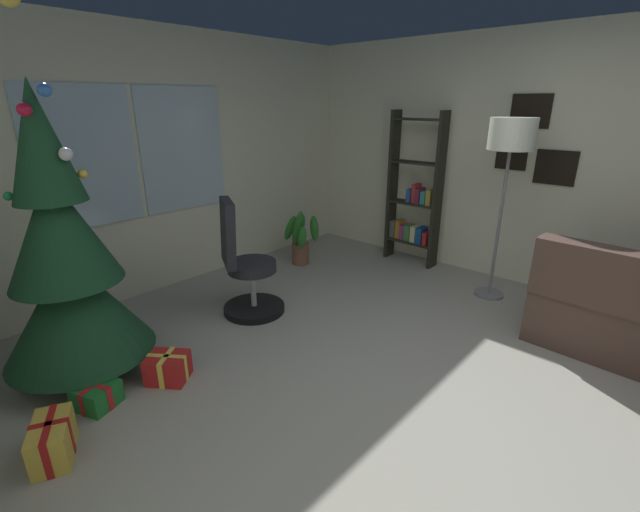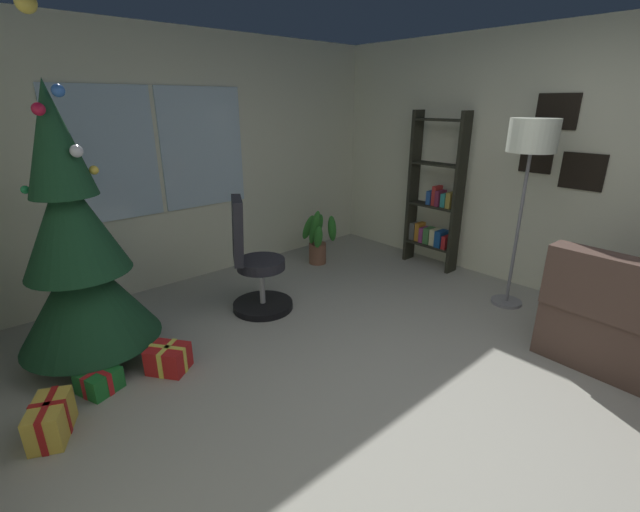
{
  "view_description": "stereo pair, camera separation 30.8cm",
  "coord_description": "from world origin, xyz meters",
  "px_view_note": "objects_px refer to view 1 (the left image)",
  "views": [
    {
      "loc": [
        -2.23,
        -0.93,
        1.84
      ],
      "look_at": [
        -0.07,
        1.03,
        0.79
      ],
      "focal_mm": 24.04,
      "sensor_mm": 36.0,
      "label": 1
    },
    {
      "loc": [
        -2.02,
        -1.14,
        1.84
      ],
      "look_at": [
        -0.07,
        1.03,
        0.79
      ],
      "focal_mm": 24.04,
      "sensor_mm": 36.0,
      "label": 2
    }
  ],
  "objects_px": {
    "floor_lamp": "(511,145)",
    "gift_box_red": "(168,368)",
    "gift_box_gold": "(53,440)",
    "bookshelf": "(414,200)",
    "gift_box_green": "(97,395)",
    "office_chair": "(245,271)",
    "holiday_tree": "(66,265)",
    "potted_plant": "(301,239)"
  },
  "relations": [
    {
      "from": "gift_box_gold",
      "to": "potted_plant",
      "type": "bearing_deg",
      "value": 20.08
    },
    {
      "from": "potted_plant",
      "to": "holiday_tree",
      "type": "bearing_deg",
      "value": -171.26
    },
    {
      "from": "bookshelf",
      "to": "office_chair",
      "type": "bearing_deg",
      "value": 169.8
    },
    {
      "from": "gift_box_gold",
      "to": "floor_lamp",
      "type": "xyz_separation_m",
      "value": [
        3.68,
        -0.94,
        1.37
      ]
    },
    {
      "from": "gift_box_green",
      "to": "office_chair",
      "type": "relative_size",
      "value": 0.27
    },
    {
      "from": "floor_lamp",
      "to": "potted_plant",
      "type": "relative_size",
      "value": 2.49
    },
    {
      "from": "floor_lamp",
      "to": "potted_plant",
      "type": "bearing_deg",
      "value": 106.88
    },
    {
      "from": "holiday_tree",
      "to": "office_chair",
      "type": "relative_size",
      "value": 2.29
    },
    {
      "from": "holiday_tree",
      "to": "gift_box_gold",
      "type": "relative_size",
      "value": 6.53
    },
    {
      "from": "gift_box_red",
      "to": "office_chair",
      "type": "xyz_separation_m",
      "value": [
        1.02,
        0.39,
        0.32
      ]
    },
    {
      "from": "gift_box_red",
      "to": "potted_plant",
      "type": "bearing_deg",
      "value": 22.4
    },
    {
      "from": "office_chair",
      "to": "potted_plant",
      "type": "xyz_separation_m",
      "value": [
        1.25,
        0.54,
        -0.1
      ]
    },
    {
      "from": "potted_plant",
      "to": "gift_box_red",
      "type": "bearing_deg",
      "value": -157.6
    },
    {
      "from": "holiday_tree",
      "to": "gift_box_green",
      "type": "distance_m",
      "value": 0.87
    },
    {
      "from": "gift_box_green",
      "to": "floor_lamp",
      "type": "bearing_deg",
      "value": -19.78
    },
    {
      "from": "gift_box_red",
      "to": "office_chair",
      "type": "height_order",
      "value": "office_chair"
    },
    {
      "from": "office_chair",
      "to": "floor_lamp",
      "type": "height_order",
      "value": "floor_lamp"
    },
    {
      "from": "office_chair",
      "to": "potted_plant",
      "type": "relative_size",
      "value": 1.55
    },
    {
      "from": "gift_box_gold",
      "to": "holiday_tree",
      "type": "bearing_deg",
      "value": 58.4
    },
    {
      "from": "gift_box_green",
      "to": "floor_lamp",
      "type": "relative_size",
      "value": 0.17
    },
    {
      "from": "gift_box_green",
      "to": "bookshelf",
      "type": "height_order",
      "value": "bookshelf"
    },
    {
      "from": "gift_box_red",
      "to": "gift_box_gold",
      "type": "xyz_separation_m",
      "value": [
        -0.78,
        -0.18,
        0.02
      ]
    },
    {
      "from": "holiday_tree",
      "to": "gift_box_green",
      "type": "height_order",
      "value": "holiday_tree"
    },
    {
      "from": "gift_box_gold",
      "to": "bookshelf",
      "type": "relative_size",
      "value": 0.21
    },
    {
      "from": "holiday_tree",
      "to": "gift_box_red",
      "type": "bearing_deg",
      "value": -57.55
    },
    {
      "from": "gift_box_green",
      "to": "potted_plant",
      "type": "distance_m",
      "value": 2.86
    },
    {
      "from": "gift_box_red",
      "to": "office_chair",
      "type": "distance_m",
      "value": 1.14
    },
    {
      "from": "bookshelf",
      "to": "floor_lamp",
      "type": "bearing_deg",
      "value": -106.29
    },
    {
      "from": "gift_box_red",
      "to": "potted_plant",
      "type": "relative_size",
      "value": 0.5
    },
    {
      "from": "floor_lamp",
      "to": "gift_box_red",
      "type": "bearing_deg",
      "value": 158.9
    },
    {
      "from": "gift_box_red",
      "to": "gift_box_green",
      "type": "relative_size",
      "value": 1.17
    },
    {
      "from": "gift_box_red",
      "to": "bookshelf",
      "type": "height_order",
      "value": "bookshelf"
    },
    {
      "from": "gift_box_green",
      "to": "bookshelf",
      "type": "distance_m",
      "value": 3.74
    },
    {
      "from": "holiday_tree",
      "to": "floor_lamp",
      "type": "height_order",
      "value": "holiday_tree"
    },
    {
      "from": "gift_box_red",
      "to": "office_chair",
      "type": "bearing_deg",
      "value": 21.15
    },
    {
      "from": "bookshelf",
      "to": "holiday_tree",
      "type": "bearing_deg",
      "value": 171.43
    },
    {
      "from": "gift_box_red",
      "to": "floor_lamp",
      "type": "bearing_deg",
      "value": -21.1
    },
    {
      "from": "holiday_tree",
      "to": "bookshelf",
      "type": "distance_m",
      "value": 3.6
    },
    {
      "from": "gift_box_gold",
      "to": "potted_plant",
      "type": "distance_m",
      "value": 3.26
    },
    {
      "from": "holiday_tree",
      "to": "gift_box_gold",
      "type": "height_order",
      "value": "holiday_tree"
    },
    {
      "from": "bookshelf",
      "to": "potted_plant",
      "type": "distance_m",
      "value": 1.41
    },
    {
      "from": "holiday_tree",
      "to": "gift_box_green",
      "type": "xyz_separation_m",
      "value": [
        -0.11,
        -0.45,
        -0.74
      ]
    }
  ]
}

